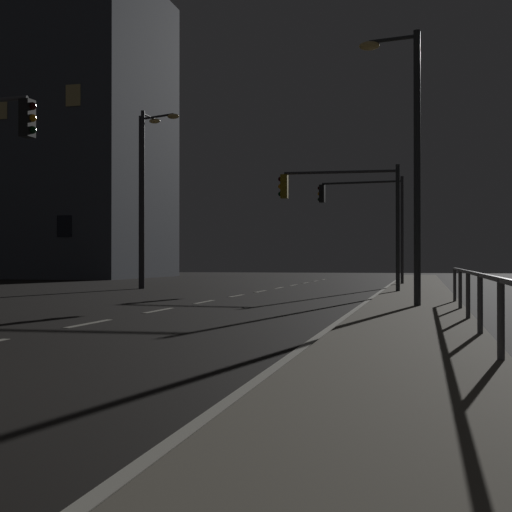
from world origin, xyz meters
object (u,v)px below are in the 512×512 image
street_lamp_far_end (145,185)px  street_lamp_corner (146,185)px  building_distant (27,134)px  traffic_light_far_right (365,208)px  traffic_light_near_right (342,201)px  street_lamp_across_street (408,142)px

street_lamp_far_end → street_lamp_corner: bearing=-51.5°
street_lamp_corner → street_lamp_far_end: size_ratio=0.97×
street_lamp_far_end → building_distant: bearing=132.6°
traffic_light_far_right → building_distant: bearing=153.6°
street_lamp_corner → building_distant: building_distant is taller
traffic_light_near_right → building_distant: bearing=140.1°
traffic_light_near_right → street_lamp_across_street: size_ratio=0.68×
street_lamp_across_street → building_distant: bearing=133.7°
traffic_light_far_right → building_distant: (-28.45, 14.15, 7.56)m
traffic_light_near_right → building_distant: (-28.32, 23.70, 7.97)m
street_lamp_across_street → building_distant: building_distant is taller
traffic_light_near_right → street_lamp_far_end: size_ratio=0.59×
traffic_light_far_right → street_lamp_far_end: size_ratio=0.66×
traffic_light_near_right → street_lamp_across_street: bearing=-72.8°
traffic_light_near_right → street_lamp_corner: bearing=161.0°
traffic_light_far_right → street_lamp_corner: 11.60m
street_lamp_corner → traffic_light_far_right: bearing=32.6°
street_lamp_across_street → street_lamp_far_end: 17.56m
traffic_light_near_right → street_lamp_corner: 10.25m
traffic_light_near_right → building_distant: 37.77m
street_lamp_far_end → building_distant: (-18.54, 20.20, 6.70)m
traffic_light_far_right → street_lamp_far_end: 11.63m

